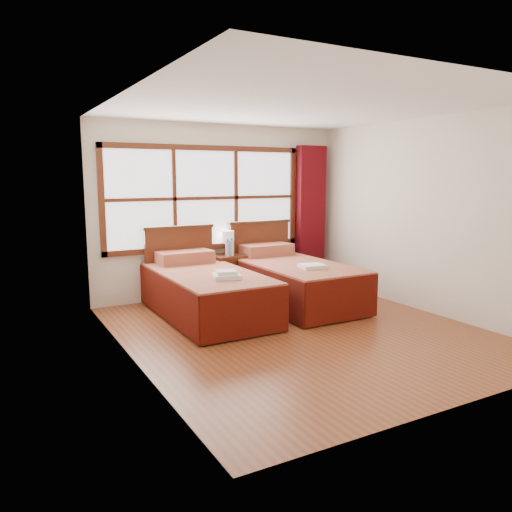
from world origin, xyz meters
TOP-DOWN VIEW (x-y plane):
  - floor at (0.00, 0.00)m, footprint 4.50×4.50m
  - ceiling at (0.00, 0.00)m, footprint 4.50×4.50m
  - wall_back at (0.00, 2.25)m, footprint 4.00×0.00m
  - wall_left at (-2.00, 0.00)m, footprint 0.00×4.50m
  - wall_right at (2.00, 0.00)m, footprint 0.00×4.50m
  - window at (-0.25, 2.21)m, footprint 3.16×0.06m
  - curtain at (1.60, 2.11)m, footprint 0.50×0.16m
  - bed_left at (-0.72, 1.20)m, footprint 1.14×2.21m
  - bed_right at (0.64, 1.20)m, footprint 1.15×2.24m
  - nightstand at (0.01, 1.99)m, footprint 0.48×0.47m
  - towels_left at (-0.66, 0.65)m, footprint 0.39×0.36m
  - towels_right at (0.63, 0.67)m, footprint 0.36×0.33m
  - lamp at (0.04, 2.06)m, footprint 0.19×0.19m
  - bottle_near at (-0.04, 1.90)m, footprint 0.07×0.07m
  - bottle_far at (0.02, 1.90)m, footprint 0.07×0.07m

SIDE VIEW (x-z plane):
  - floor at x=0.00m, z-range 0.00..0.00m
  - nightstand at x=0.01m, z-range 0.00..0.64m
  - bed_left at x=-0.72m, z-range -0.22..0.89m
  - bed_right at x=0.64m, z-range -0.22..0.91m
  - towels_right at x=0.63m, z-range 0.60..0.65m
  - towels_left at x=-0.66m, z-range 0.59..0.68m
  - bottle_near at x=-0.04m, z-range 0.63..0.89m
  - bottle_far at x=0.02m, z-range 0.63..0.90m
  - lamp at x=0.04m, z-range 0.72..1.08m
  - curtain at x=1.60m, z-range 0.02..2.32m
  - wall_back at x=0.00m, z-range -0.70..3.30m
  - wall_left at x=-2.00m, z-range -0.95..3.55m
  - wall_right at x=2.00m, z-range -0.95..3.55m
  - window at x=-0.25m, z-range 0.72..2.28m
  - ceiling at x=0.00m, z-range 2.60..2.60m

